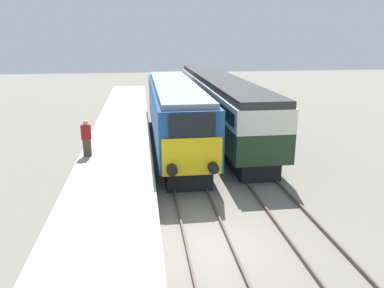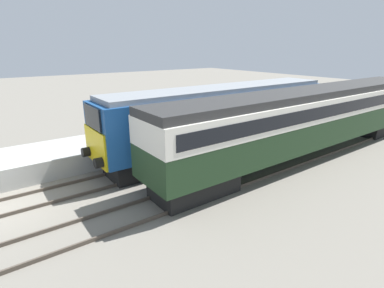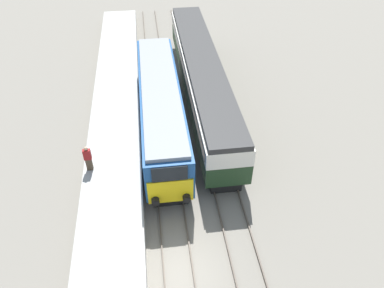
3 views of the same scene
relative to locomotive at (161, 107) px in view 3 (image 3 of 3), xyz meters
name	(u,v)px [view 3 (image 3 of 3)]	position (x,y,z in m)	size (l,w,h in m)	color
ground_plane	(179,274)	(0.00, -11.43, -2.20)	(120.00, 120.00, 0.00)	slate
platform_left	(114,163)	(-3.30, -3.43, -1.69)	(3.50, 50.00, 1.01)	#A8A8A3
rails_near_track	(170,198)	(0.00, -6.43, -2.13)	(1.51, 60.00, 0.14)	#4C4238
rails_far_track	(226,192)	(3.40, -6.43, -2.13)	(1.50, 60.00, 0.14)	#4C4238
locomotive	(161,107)	(0.00, 0.00, 0.00)	(2.70, 15.51, 3.90)	black
passenger_carriage	(202,76)	(3.40, 3.58, 0.17)	(2.75, 20.74, 3.86)	black
person_on_platform	(88,158)	(-4.62, -4.35, -0.31)	(0.44, 0.26, 1.75)	#473828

